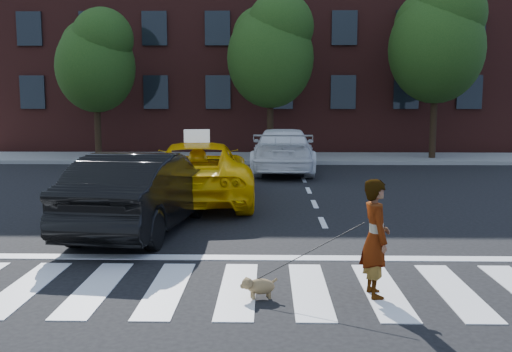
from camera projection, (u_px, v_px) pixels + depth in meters
The scene contains 14 objects.
ground at pixel (238, 289), 7.95m from camera, with size 120.00×120.00×0.00m, color black.
crosswalk at pixel (238, 289), 7.95m from camera, with size 13.00×2.40×0.01m, color silver.
stop_line at pixel (243, 258), 9.54m from camera, with size 12.00×0.30×0.01m, color silver.
sidewalk_far at pixel (259, 158), 25.28m from camera, with size 30.00×4.00×0.15m, color slate.
building at pixel (261, 39), 31.93m from camera, with size 26.00×10.00×12.00m, color #4C1F1B.
tree_left at pixel (96, 57), 24.35m from camera, with size 3.39×3.38×6.50m.
tree_mid at pixel (271, 47), 24.14m from camera, with size 3.69×3.69×7.10m.
tree_right at pixel (438, 37), 23.94m from camera, with size 4.00×4.00×7.70m.
taxi at pixel (198, 171), 14.82m from camera, with size 2.59×5.61×1.56m, color #FFC105.
black_sedan at pixel (142, 191), 11.46m from camera, with size 1.69×4.85×1.60m, color black.
white_suv at pixel (283, 150), 20.77m from camera, with size 2.24×5.52×1.60m, color white.
woman at pixel (375, 238), 7.59m from camera, with size 0.58×0.38×1.60m, color #999999.
dog at pixel (258, 286), 7.57m from camera, with size 0.51×0.30×0.30m.
taxi_sign at pixel (197, 136), 14.49m from camera, with size 0.65×0.28×0.32m, color white.
Camera 1 is at (0.41, -7.67, 2.63)m, focal length 40.00 mm.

